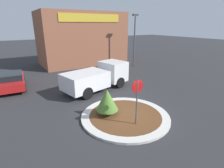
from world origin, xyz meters
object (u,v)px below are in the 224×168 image
object	(u,v)px
utility_truck	(97,77)
light_pole	(135,37)
stop_sign	(137,95)
parked_sedan_red	(12,80)

from	to	relation	value
utility_truck	light_pole	distance (m)	9.60
stop_sign	light_pole	distance (m)	14.03
parked_sedan_red	utility_truck	bearing A→B (deg)	-119.40
stop_sign	light_pole	xyz separation A→B (m)	(8.52, 10.99, 1.88)
parked_sedan_red	light_pole	bearing A→B (deg)	-80.79
stop_sign	utility_truck	size ratio (longest dim) A/B	0.44
stop_sign	utility_truck	world-z (taller)	stop_sign
parked_sedan_red	light_pole	size ratio (longest dim) A/B	0.73
utility_truck	light_pole	bearing A→B (deg)	20.83
stop_sign	parked_sedan_red	distance (m)	11.08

